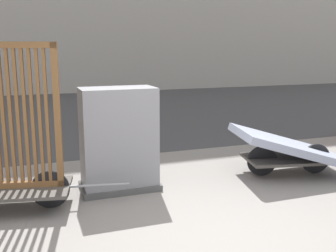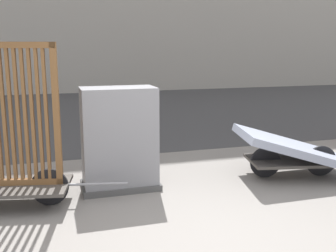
# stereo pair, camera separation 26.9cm
# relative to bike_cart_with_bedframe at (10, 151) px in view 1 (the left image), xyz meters

# --- Properties ---
(ground_plane) EXTENTS (60.00, 60.00, 0.00)m
(ground_plane) POSITION_rel_bike_cart_with_bedframe_xyz_m (1.91, -1.63, -0.70)
(ground_plane) COLOR gray
(road_strip) EXTENTS (56.00, 10.20, 0.01)m
(road_strip) POSITION_rel_bike_cart_with_bedframe_xyz_m (1.91, 6.91, -0.70)
(road_strip) COLOR #424244
(road_strip) RESTS_ON ground_plane
(bike_cart_with_bedframe) EXTENTS (2.02, 0.97, 1.92)m
(bike_cart_with_bedframe) POSITION_rel_bike_cart_with_bedframe_xyz_m (0.00, 0.00, 0.00)
(bike_cart_with_bedframe) COLOR #4C4742
(bike_cart_with_bedframe) RESTS_ON ground_plane
(bike_cart_with_mattress) EXTENTS (2.21, 1.33, 0.71)m
(bike_cart_with_mattress) POSITION_rel_bike_cart_with_bedframe_xyz_m (3.82, 0.00, -0.31)
(bike_cart_with_mattress) COLOR #4C4742
(bike_cart_with_mattress) RESTS_ON ground_plane
(utility_cabinet) EXTENTS (1.02, 0.58, 1.36)m
(utility_cabinet) POSITION_rel_bike_cart_with_bedframe_xyz_m (1.31, 0.25, -0.06)
(utility_cabinet) COLOR #4C4C4C
(utility_cabinet) RESTS_ON ground_plane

